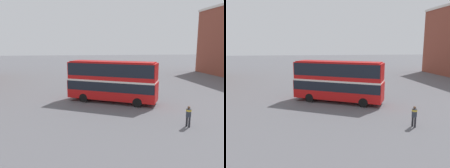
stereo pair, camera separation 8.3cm
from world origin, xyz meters
The scene contains 5 objects.
ground_plane centered at (0.00, 0.00, 0.00)m, with size 240.00×240.00×0.00m, color #5B5B60.
double_decker_bus centered at (-1.02, -0.36, 2.66)m, with size 10.12×7.03×4.65m.
pedestrian_foreground centered at (3.82, -8.92, 1.04)m, with size 0.54×0.54×1.70m.
parked_car_kerb_near centered at (-3.52, 11.21, 0.81)m, with size 4.26×2.66×1.60m.
parked_car_kerb_far centered at (3.91, 7.13, 0.75)m, with size 4.38×2.04×1.47m.
Camera 2 is at (-4.58, -24.42, 6.42)m, focal length 35.00 mm.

